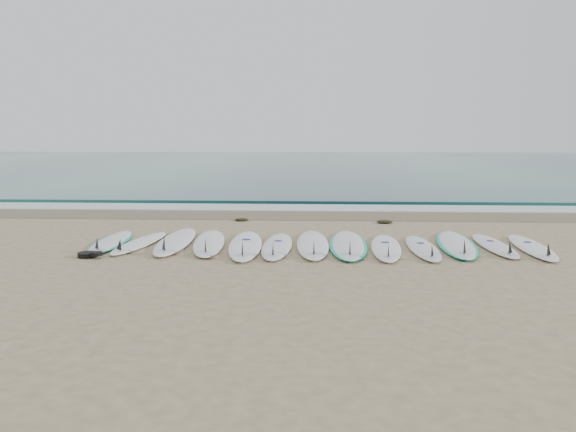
{
  "coord_description": "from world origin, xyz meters",
  "views": [
    {
      "loc": [
        0.04,
        -10.26,
        2.05
      ],
      "look_at": [
        -0.56,
        1.21,
        0.4
      ],
      "focal_mm": 35.0,
      "sensor_mm": 36.0,
      "label": 1
    }
  ],
  "objects_px": {
    "surfboard_12": "(533,247)",
    "leash_coil": "(89,255)",
    "surfboard_0": "(111,242)",
    "surfboard_6": "(313,244)"
  },
  "relations": [
    {
      "from": "surfboard_0",
      "to": "leash_coil",
      "type": "xyz_separation_m",
      "value": [
        0.08,
        -1.2,
        0.0
      ]
    },
    {
      "from": "surfboard_12",
      "to": "leash_coil",
      "type": "bearing_deg",
      "value": -168.05
    },
    {
      "from": "surfboard_0",
      "to": "leash_coil",
      "type": "bearing_deg",
      "value": -91.13
    },
    {
      "from": "surfboard_6",
      "to": "surfboard_12",
      "type": "xyz_separation_m",
      "value": [
        3.97,
        -0.03,
        -0.01
      ]
    },
    {
      "from": "surfboard_6",
      "to": "surfboard_0",
      "type": "bearing_deg",
      "value": 176.36
    },
    {
      "from": "surfboard_6",
      "to": "surfboard_12",
      "type": "relative_size",
      "value": 1.13
    },
    {
      "from": "surfboard_0",
      "to": "leash_coil",
      "type": "height_order",
      "value": "surfboard_0"
    },
    {
      "from": "surfboard_0",
      "to": "surfboard_12",
      "type": "distance_m",
      "value": 7.83
    },
    {
      "from": "surfboard_12",
      "to": "leash_coil",
      "type": "distance_m",
      "value": 7.82
    },
    {
      "from": "surfboard_0",
      "to": "surfboard_6",
      "type": "xyz_separation_m",
      "value": [
        3.86,
        -0.14,
        0.02
      ]
    }
  ]
}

